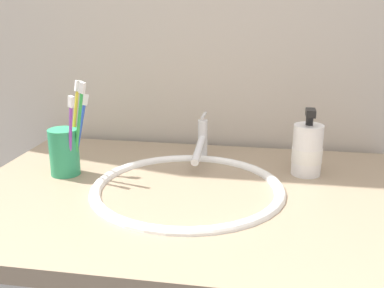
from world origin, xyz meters
The scene contains 9 objects.
tiled_wall_back centered at (0.00, 0.36, 1.20)m, with size 2.12×0.04×2.40m, color beige.
sink_basin centered at (0.00, 0.01, 0.84)m, with size 0.40×0.40×0.10m.
faucet centered at (0.00, 0.19, 0.92)m, with size 0.02×0.16×0.11m.
toothbrush_cup centered at (-0.29, 0.05, 0.92)m, with size 0.07×0.07×0.10m, color #2D9966.
toothbrush_blue centered at (-0.26, 0.07, 0.97)m, with size 0.04×0.04×0.17m.
toothbrush_green centered at (-0.25, 0.04, 0.99)m, with size 0.05×0.02×0.21m.
toothbrush_purple centered at (-0.26, 0.03, 0.98)m, with size 0.04×0.02×0.18m.
toothbrush_yellow centered at (-0.27, 0.08, 0.99)m, with size 0.04×0.04×0.20m.
soap_dispenser centered at (0.25, 0.14, 0.93)m, with size 0.07×0.07×0.15m.
Camera 1 is at (0.16, -0.85, 1.24)m, focal length 42.41 mm.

